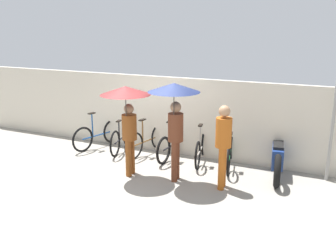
{
  "coord_description": "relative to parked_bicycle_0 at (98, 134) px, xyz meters",
  "views": [
    {
      "loc": [
        3.99,
        -6.41,
        3.19
      ],
      "look_at": [
        0.53,
        1.01,
        1.0
      ],
      "focal_mm": 40.0,
      "sensor_mm": 36.0,
      "label": 1
    }
  ],
  "objects": [
    {
      "name": "awning_pole",
      "position": [
        5.75,
        0.16,
        0.79
      ],
      "size": [
        0.07,
        0.07,
        2.3
      ],
      "color": "gray",
      "rests_on": "ground"
    },
    {
      "name": "motorcycle",
      "position": [
        4.72,
        0.04,
        0.04
      ],
      "size": [
        0.63,
        2.12,
        0.92
      ],
      "rotation": [
        0.0,
        0.0,
        1.73
      ],
      "color": "black",
      "rests_on": "ground"
    },
    {
      "name": "pedestrian_leading",
      "position": [
        1.8,
        -1.43,
        1.24
      ],
      "size": [
        1.06,
        1.06,
        2.0
      ],
      "rotation": [
        0.0,
        0.0,
        3.25
      ],
      "color": "brown",
      "rests_on": "ground"
    },
    {
      "name": "parked_bicycle_4",
      "position": [
        2.92,
        0.09,
        -0.0
      ],
      "size": [
        0.51,
        1.63,
        1.02
      ],
      "rotation": [
        0.0,
        0.0,
        1.77
      ],
      "color": "black",
      "rests_on": "ground"
    },
    {
      "name": "ground_plane",
      "position": [
        1.82,
        -1.6,
        -0.36
      ],
      "size": [
        30.0,
        30.0,
        0.0
      ],
      "primitive_type": "plane",
      "color": "gray"
    },
    {
      "name": "parked_bicycle_5",
      "position": [
        3.65,
        0.06,
        0.01
      ],
      "size": [
        0.55,
        1.76,
        1.07
      ],
      "rotation": [
        0.0,
        0.0,
        1.78
      ],
      "color": "black",
      "rests_on": "ground"
    },
    {
      "name": "parked_bicycle_1",
      "position": [
        0.73,
        0.02,
        -0.0
      ],
      "size": [
        0.52,
        1.62,
        0.97
      ],
      "rotation": [
        0.0,
        0.0,
        1.79
      ],
      "color": "black",
      "rests_on": "ground"
    },
    {
      "name": "back_wall",
      "position": [
        1.82,
        0.46,
        0.63
      ],
      "size": [
        12.72,
        0.12,
        1.96
      ],
      "color": "beige",
      "rests_on": "ground"
    },
    {
      "name": "pedestrian_trailing",
      "position": [
        3.83,
        -1.16,
        0.65
      ],
      "size": [
        0.32,
        0.32,
        1.71
      ],
      "rotation": [
        0.0,
        0.0,
        3.25
      ],
      "color": "#B25619",
      "rests_on": "ground"
    },
    {
      "name": "parked_bicycle_0",
      "position": [
        0.0,
        0.0,
        0.0
      ],
      "size": [
        0.58,
        1.68,
        1.02
      ],
      "rotation": [
        0.0,
        0.0,
        1.33
      ],
      "color": "black",
      "rests_on": "ground"
    },
    {
      "name": "parked_bicycle_3",
      "position": [
        2.19,
        0.07,
        0.0
      ],
      "size": [
        0.44,
        1.69,
        1.1
      ],
      "rotation": [
        0.0,
        0.0,
        1.53
      ],
      "color": "black",
      "rests_on": "ground"
    },
    {
      "name": "parked_bicycle_2",
      "position": [
        1.46,
        0.08,
        0.01
      ],
      "size": [
        0.48,
        1.73,
        1.09
      ],
      "rotation": [
        0.0,
        0.0,
        1.4
      ],
      "color": "black",
      "rests_on": "ground"
    },
    {
      "name": "pedestrian_center",
      "position": [
        2.82,
        -1.28,
        1.32
      ],
      "size": [
        1.05,
        1.05,
        2.11
      ],
      "rotation": [
        0.0,
        0.0,
        3.29
      ],
      "color": "brown",
      "rests_on": "ground"
    }
  ]
}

